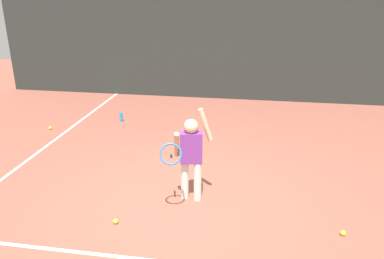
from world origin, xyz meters
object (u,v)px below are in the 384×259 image
water_bottle (121,117)px  tennis_ball_0 (50,128)px  tennis_ball_2 (188,132)px  tennis_ball_3 (343,233)px  tennis_ball_1 (116,221)px  tennis_player (190,153)px

water_bottle → tennis_ball_0: (-1.34, -0.74, -0.08)m
water_bottle → tennis_ball_0: water_bottle is taller
water_bottle → tennis_ball_2: size_ratio=3.33×
water_bottle → tennis_ball_3: 5.45m
tennis_ball_1 → tennis_player: bearing=41.5°
tennis_ball_0 → tennis_ball_3: bearing=-27.8°
tennis_player → water_bottle: (-2.10, 3.06, -0.62)m
tennis_ball_2 → tennis_ball_3: 3.98m
water_bottle → tennis_ball_3: water_bottle is taller
tennis_ball_0 → tennis_ball_2: same height
tennis_player → water_bottle: size_ratio=6.14×
tennis_ball_3 → tennis_ball_1: bearing=-175.7°
tennis_player → tennis_ball_0: (-3.44, 2.33, -0.69)m
tennis_ball_1 → tennis_ball_3: 2.84m
water_bottle → tennis_ball_2: 1.68m
tennis_player → tennis_ball_3: tennis_player is taller
tennis_ball_2 → tennis_ball_0: bearing=-175.1°
tennis_ball_0 → tennis_ball_1: size_ratio=1.00×
tennis_player → tennis_ball_3: 2.17m
tennis_ball_1 → tennis_ball_3: bearing=4.3°
tennis_player → tennis_ball_2: bearing=89.3°
tennis_ball_1 → tennis_ball_2: same height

